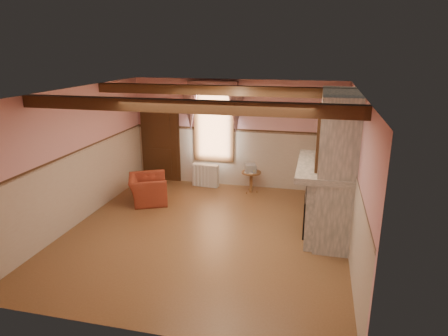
% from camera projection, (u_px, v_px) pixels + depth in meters
% --- Properties ---
extents(floor, '(5.50, 6.00, 0.01)m').
position_uv_depth(floor, '(205.00, 233.00, 8.00)').
color(floor, brown).
rests_on(floor, ground).
extents(ceiling, '(5.50, 6.00, 0.01)m').
position_uv_depth(ceiling, '(203.00, 91.00, 7.19)').
color(ceiling, silver).
rests_on(ceiling, wall_back).
extents(wall_back, '(5.50, 0.02, 2.80)m').
position_uv_depth(wall_back, '(236.00, 134.00, 10.39)').
color(wall_back, '#D7959A').
rests_on(wall_back, floor).
extents(wall_front, '(5.50, 0.02, 2.80)m').
position_uv_depth(wall_front, '(135.00, 235.00, 4.80)').
color(wall_front, '#D7959A').
rests_on(wall_front, floor).
extents(wall_left, '(0.02, 6.00, 2.80)m').
position_uv_depth(wall_left, '(76.00, 157.00, 8.20)').
color(wall_left, '#D7959A').
rests_on(wall_left, floor).
extents(wall_right, '(0.02, 6.00, 2.80)m').
position_uv_depth(wall_right, '(355.00, 176.00, 6.98)').
color(wall_right, '#D7959A').
rests_on(wall_right, floor).
extents(wainscot, '(5.50, 6.00, 1.50)m').
position_uv_depth(wainscot, '(205.00, 198.00, 7.78)').
color(wainscot, '#C3B29D').
rests_on(wainscot, floor).
extents(chair_rail, '(5.50, 6.00, 0.08)m').
position_uv_depth(chair_rail, '(204.00, 161.00, 7.56)').
color(chair_rail, black).
rests_on(chair_rail, wainscot).
extents(firebox, '(0.20, 0.95, 0.90)m').
position_uv_depth(firebox, '(309.00, 210.00, 7.98)').
color(firebox, black).
rests_on(firebox, floor).
extents(armchair, '(1.20, 1.26, 0.64)m').
position_uv_depth(armchair, '(148.00, 189.00, 9.51)').
color(armchair, maroon).
rests_on(armchair, floor).
extents(side_table, '(0.51, 0.51, 0.55)m').
position_uv_depth(side_table, '(251.00, 182.00, 10.16)').
color(side_table, brown).
rests_on(side_table, floor).
extents(book_stack, '(0.34, 0.38, 0.20)m').
position_uv_depth(book_stack, '(250.00, 168.00, 10.03)').
color(book_stack, '#B7AD8C').
rests_on(book_stack, side_table).
extents(radiator, '(0.71, 0.23, 0.60)m').
position_uv_depth(radiator, '(206.00, 175.00, 10.60)').
color(radiator, silver).
rests_on(radiator, floor).
extents(bowl, '(0.35, 0.35, 0.09)m').
position_uv_depth(bowl, '(326.00, 163.00, 7.52)').
color(bowl, brown).
rests_on(bowl, mantel).
extents(mantel_clock, '(0.14, 0.24, 0.20)m').
position_uv_depth(mantel_clock, '(326.00, 151.00, 8.17)').
color(mantel_clock, black).
rests_on(mantel_clock, mantel).
extents(oil_lamp, '(0.11, 0.11, 0.28)m').
position_uv_depth(oil_lamp, '(326.00, 149.00, 8.20)').
color(oil_lamp, '#B88333').
rests_on(oil_lamp, mantel).
extents(candle_red, '(0.06, 0.06, 0.16)m').
position_uv_depth(candle_red, '(326.00, 171.00, 6.91)').
color(candle_red, maroon).
rests_on(candle_red, mantel).
extents(jar_yellow, '(0.06, 0.06, 0.12)m').
position_uv_depth(jar_yellow, '(326.00, 169.00, 7.13)').
color(jar_yellow, yellow).
rests_on(jar_yellow, mantel).
extents(fireplace, '(0.85, 2.00, 2.80)m').
position_uv_depth(fireplace, '(335.00, 165.00, 7.61)').
color(fireplace, gray).
rests_on(fireplace, floor).
extents(mantel, '(1.05, 2.05, 0.12)m').
position_uv_depth(mantel, '(325.00, 167.00, 7.67)').
color(mantel, gray).
rests_on(mantel, fireplace).
extents(overmantel_mirror, '(0.06, 1.44, 1.04)m').
position_uv_depth(overmantel_mirror, '(318.00, 135.00, 7.53)').
color(overmantel_mirror, silver).
rests_on(overmantel_mirror, fireplace).
extents(door, '(1.10, 0.10, 2.10)m').
position_uv_depth(door, '(161.00, 143.00, 10.90)').
color(door, black).
rests_on(door, floor).
extents(window, '(1.06, 0.08, 2.02)m').
position_uv_depth(window, '(214.00, 124.00, 10.42)').
color(window, white).
rests_on(window, wall_back).
extents(window_drapes, '(1.30, 0.14, 1.40)m').
position_uv_depth(window_drapes, '(213.00, 101.00, 10.16)').
color(window_drapes, gray).
rests_on(window_drapes, wall_back).
extents(ceiling_beam_front, '(5.50, 0.18, 0.20)m').
position_uv_depth(ceiling_beam_front, '(182.00, 106.00, 6.10)').
color(ceiling_beam_front, black).
rests_on(ceiling_beam_front, ceiling).
extents(ceiling_beam_back, '(5.50, 0.18, 0.20)m').
position_uv_depth(ceiling_beam_back, '(220.00, 90.00, 8.33)').
color(ceiling_beam_back, black).
rests_on(ceiling_beam_back, ceiling).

